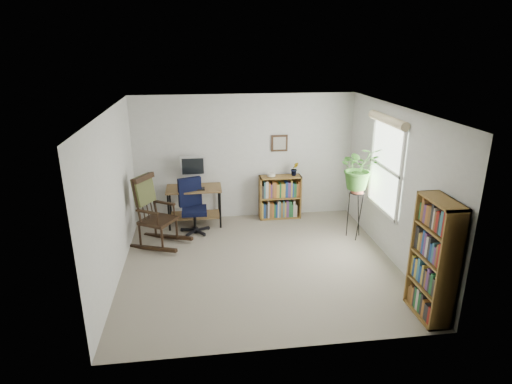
{
  "coord_description": "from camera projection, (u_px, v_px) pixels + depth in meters",
  "views": [
    {
      "loc": [
        -0.84,
        -5.91,
        3.26
      ],
      "look_at": [
        0.0,
        0.4,
        1.05
      ],
      "focal_mm": 30.0,
      "sensor_mm": 36.0,
      "label": 1
    }
  ],
  "objects": [
    {
      "name": "window",
      "position": [
        385.0,
        168.0,
        6.79
      ],
      "size": [
        0.12,
        1.2,
        1.5
      ],
      "primitive_type": null,
      "color": "white",
      "rests_on": "wall_right"
    },
    {
      "name": "keyboard",
      "position": [
        194.0,
        189.0,
        7.82
      ],
      "size": [
        0.4,
        0.15,
        0.02
      ],
      "primitive_type": "cube",
      "color": "black",
      "rests_on": "desk"
    },
    {
      "name": "low_bookshelf",
      "position": [
        280.0,
        197.0,
        8.36
      ],
      "size": [
        0.81,
        0.27,
        0.85
      ],
      "primitive_type": null,
      "color": "brown",
      "rests_on": "floor"
    },
    {
      "name": "wall_right",
      "position": [
        394.0,
        185.0,
        6.58
      ],
      "size": [
        0.0,
        4.0,
        2.4
      ],
      "primitive_type": "cube",
      "color": "silver",
      "rests_on": "ground"
    },
    {
      "name": "framed_picture",
      "position": [
        279.0,
        143.0,
        8.16
      ],
      "size": [
        0.32,
        0.04,
        0.32
      ],
      "primitive_type": null,
      "color": "black",
      "rests_on": "wall_back"
    },
    {
      "name": "potted_plant_small",
      "position": [
        295.0,
        173.0,
        8.24
      ],
      "size": [
        0.13,
        0.24,
        0.11
      ],
      "primitive_type": "imported",
      "color": "#366B25",
      "rests_on": "low_bookshelf"
    },
    {
      "name": "wall_front",
      "position": [
        286.0,
        253.0,
        4.44
      ],
      "size": [
        4.2,
        0.0,
        2.4
      ],
      "primitive_type": "cube",
      "color": "silver",
      "rests_on": "ground"
    },
    {
      "name": "ceiling",
      "position": [
        260.0,
        110.0,
        5.92
      ],
      "size": [
        4.2,
        4.0,
        0.0
      ],
      "primitive_type": "cube",
      "color": "silver",
      "rests_on": "ground"
    },
    {
      "name": "spider_plant",
      "position": [
        361.0,
        147.0,
        7.08
      ],
      "size": [
        1.69,
        1.88,
        1.46
      ],
      "primitive_type": "imported",
      "color": "#366B25",
      "rests_on": "plant_stand"
    },
    {
      "name": "office_chair",
      "position": [
        194.0,
        207.0,
        7.66
      ],
      "size": [
        0.7,
        0.7,
        1.01
      ],
      "primitive_type": null,
      "rotation": [
        0.0,
        0.0,
        0.34
      ],
      "color": "black",
      "rests_on": "floor"
    },
    {
      "name": "floor",
      "position": [
        259.0,
        263.0,
        6.71
      ],
      "size": [
        4.2,
        4.0,
        0.0
      ],
      "primitive_type": "cube",
      "color": "gray",
      "rests_on": "ground"
    },
    {
      "name": "plant_stand",
      "position": [
        356.0,
        211.0,
        7.46
      ],
      "size": [
        0.33,
        0.33,
        0.99
      ],
      "primitive_type": null,
      "rotation": [
        0.0,
        0.0,
        0.24
      ],
      "color": "black",
      "rests_on": "floor"
    },
    {
      "name": "desk",
      "position": [
        195.0,
        206.0,
        8.06
      ],
      "size": [
        1.02,
        0.56,
        0.73
      ],
      "primitive_type": null,
      "color": "brown",
      "rests_on": "floor"
    },
    {
      "name": "wall_left",
      "position": [
        113.0,
        198.0,
        6.06
      ],
      "size": [
        0.0,
        4.0,
        2.4
      ],
      "primitive_type": "cube",
      "color": "silver",
      "rests_on": "ground"
    },
    {
      "name": "tall_bookshelf",
      "position": [
        434.0,
        260.0,
        5.2
      ],
      "size": [
        0.29,
        0.68,
        1.56
      ],
      "primitive_type": null,
      "color": "brown",
      "rests_on": "floor"
    },
    {
      "name": "rocking_chair",
      "position": [
        157.0,
        211.0,
        7.14
      ],
      "size": [
        1.24,
        1.1,
        1.24
      ],
      "primitive_type": null,
      "rotation": [
        0.0,
        0.0,
        1.03
      ],
      "color": "black",
      "rests_on": "floor"
    },
    {
      "name": "wall_back",
      "position": [
        245.0,
        157.0,
        8.19
      ],
      "size": [
        4.2,
        0.0,
        2.4
      ],
      "primitive_type": "cube",
      "color": "silver",
      "rests_on": "ground"
    },
    {
      "name": "monitor",
      "position": [
        193.0,
        171.0,
        7.98
      ],
      "size": [
        0.46,
        0.16,
        0.56
      ],
      "primitive_type": null,
      "color": "#BBBCC0",
      "rests_on": "desk"
    }
  ]
}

